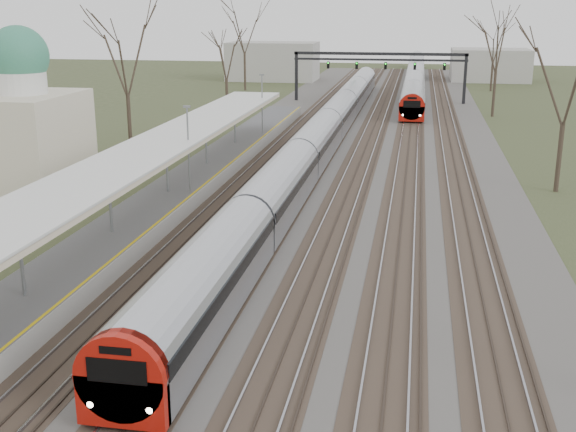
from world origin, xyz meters
name	(u,v)px	position (x,y,z in m)	size (l,w,h in m)	color
track_bed	(358,147)	(0.26, 55.00, 0.06)	(24.00, 160.00, 0.22)	#474442
platform	(187,186)	(-9.05, 37.50, 0.50)	(3.50, 69.00, 1.00)	#9E9B93
canopy	(159,146)	(-9.05, 32.99, 3.93)	(4.10, 50.00, 3.11)	slate
dome_building	(2,128)	(-21.71, 38.00, 3.72)	(10.00, 8.00, 10.30)	beige
signal_gantry	(380,62)	(0.29, 84.99, 4.91)	(21.00, 0.59, 6.08)	black
tree_west_far	(125,53)	(-17.00, 48.00, 8.02)	(5.50, 5.50, 11.33)	#2D231C
tree_east_far	(568,77)	(14.00, 42.00, 7.29)	(5.00, 5.00, 10.30)	#2D231C
train_near	(327,127)	(-2.50, 56.22, 1.48)	(2.62, 90.21, 3.05)	#A8AAB2
train_far	(415,76)	(4.50, 105.63, 1.48)	(2.62, 75.21, 3.05)	#A8AAB2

